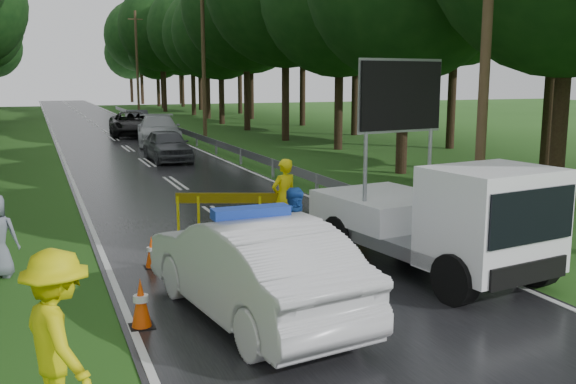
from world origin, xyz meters
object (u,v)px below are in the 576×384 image
work_truck (441,218)px  civilian (297,232)px  barrier (229,204)px  queue_car_fourth (138,119)px  queue_car_third (131,124)px  queue_car_second (159,130)px  officer (284,198)px  queue_car_first (167,145)px  police_sedan (251,267)px

work_truck → civilian: 2.74m
barrier → queue_car_fourth: 33.67m
barrier → queue_car_fourth: bearing=106.7°
queue_car_fourth → queue_car_third: bearing=-100.3°
work_truck → queue_car_third: size_ratio=0.96×
queue_car_second → queue_car_fourth: 12.02m
civilian → barrier: bearing=77.8°
barrier → civilian: (0.30, -3.45, 0.07)m
civilian → queue_car_third: 31.02m
queue_car_second → civilian: bearing=-86.6°
officer → queue_car_third: 28.10m
queue_car_first → queue_car_second: queue_car_second is taller
civilian → work_truck: bearing=-35.5°
queue_car_first → queue_car_fourth: 19.26m
officer → civilian: officer is taller
work_truck → officer: 4.13m
work_truck → barrier: 5.19m
barrier → queue_car_first: size_ratio=0.56×
work_truck → queue_car_first: 18.72m
police_sedan → queue_car_second: size_ratio=0.90×
civilian → queue_car_fourth: 37.08m
work_truck → queue_car_second: work_truck is taller
police_sedan → queue_car_first: size_ratio=1.21×
queue_car_second → queue_car_fourth: queue_car_second is taller
queue_car_second → queue_car_fourth: bearing=94.8°
civilian → queue_car_fourth: size_ratio=0.41×
queue_car_third → barrier: bearing=-89.9°
police_sedan → queue_car_first: (2.52, 19.46, -0.09)m
police_sedan → queue_car_second: bearing=-106.0°
queue_car_second → queue_car_fourth: (0.66, 12.00, -0.14)m
barrier → queue_car_second: size_ratio=0.42×
barrier → officer: size_ratio=1.27×
officer → queue_car_third: (0.49, 28.10, -0.16)m
officer → queue_car_third: size_ratio=0.34×
civilian → queue_car_second: 25.07m
officer → queue_car_fourth: officer is taller
work_truck → civilian: (-2.59, 0.86, -0.24)m
officer → civilian: (-0.87, -2.89, -0.08)m
officer → queue_car_second: bearing=-108.4°
work_truck → queue_car_fourth: (0.07, 37.85, -0.41)m
queue_car_third → queue_car_first: bearing=-87.7°
police_sedan → work_truck: bearing=-177.2°
queue_car_first → queue_car_third: (0.30, 13.20, 0.06)m
police_sedan → civilian: (1.45, 1.67, 0.05)m
queue_car_first → queue_car_second: size_ratio=0.74×
officer → queue_car_second: (1.13, 22.10, -0.11)m
queue_car_third → officer: bearing=-87.4°
queue_car_first → queue_car_second: (0.93, 7.20, 0.11)m
queue_car_second → queue_car_third: size_ratio=1.02×
work_truck → civilian: work_truck is taller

